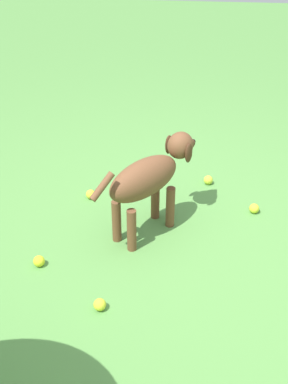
# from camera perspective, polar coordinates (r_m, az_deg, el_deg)

# --- Properties ---
(ground) EXTENTS (14.00, 14.00, 0.00)m
(ground) POSITION_cam_1_polar(r_m,az_deg,el_deg) (2.95, 3.48, -7.04)
(ground) COLOR #548C42
(dog) EXTENTS (0.57, 0.70, 0.58)m
(dog) POSITION_cam_1_polar(r_m,az_deg,el_deg) (2.92, 0.69, 1.78)
(dog) COLOR brown
(dog) RESTS_ON ground
(tennis_ball_0) EXTENTS (0.07, 0.07, 0.07)m
(tennis_ball_0) POSITION_cam_1_polar(r_m,az_deg,el_deg) (2.90, -12.02, -7.81)
(tennis_ball_0) COLOR yellow
(tennis_ball_0) RESTS_ON ground
(tennis_ball_1) EXTENTS (0.07, 0.07, 0.07)m
(tennis_ball_1) POSITION_cam_1_polar(r_m,az_deg,el_deg) (3.59, 7.42, 1.39)
(tennis_ball_1) COLOR #CEE238
(tennis_ball_1) RESTS_ON ground
(tennis_ball_2) EXTENTS (0.07, 0.07, 0.07)m
(tennis_ball_2) POSITION_cam_1_polar(r_m,az_deg,el_deg) (3.42, -6.17, -0.26)
(tennis_ball_2) COLOR yellow
(tennis_ball_2) RESTS_ON ground
(tennis_ball_3) EXTENTS (0.07, 0.07, 0.07)m
(tennis_ball_3) POSITION_cam_1_polar(r_m,az_deg,el_deg) (2.60, -5.13, -12.81)
(tennis_ball_3) COLOR #CFDA30
(tennis_ball_3) RESTS_ON ground
(tennis_ball_4) EXTENTS (0.07, 0.07, 0.07)m
(tennis_ball_4) POSITION_cam_1_polar(r_m,az_deg,el_deg) (3.34, 12.60, -1.86)
(tennis_ball_4) COLOR #D0DE32
(tennis_ball_4) RESTS_ON ground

